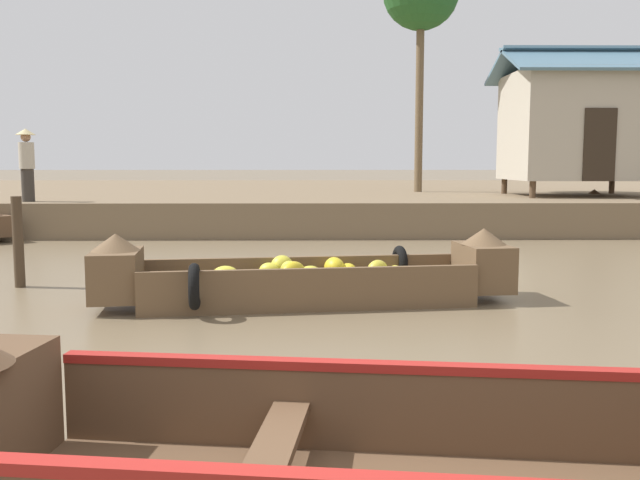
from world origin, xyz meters
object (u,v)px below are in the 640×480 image
(stilt_house_left, at_px, (578,124))
(vendor_person, at_px, (27,161))
(mooring_post, at_px, (18,242))
(banana_boat, at_px, (308,278))

(stilt_house_left, height_order, vendor_person, stilt_house_left)
(vendor_person, xyz_separation_m, mooring_post, (2.49, -6.49, -1.11))
(banana_boat, relative_size, vendor_person, 3.06)
(banana_boat, relative_size, mooring_post, 4.06)
(banana_boat, height_order, mooring_post, mooring_post)
(stilt_house_left, xyz_separation_m, mooring_post, (-11.15, -9.21, -2.11))
(stilt_house_left, bearing_deg, banana_boat, -124.75)
(banana_boat, distance_m, vendor_person, 10.10)
(vendor_person, bearing_deg, mooring_post, -69.00)
(banana_boat, xyz_separation_m, stilt_house_left, (7.19, 10.36, 2.43))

